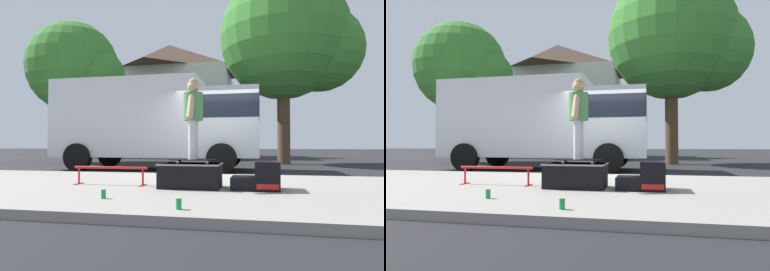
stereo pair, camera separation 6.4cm
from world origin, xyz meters
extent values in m
plane|color=black|center=(0.00, 0.00, 0.00)|extent=(140.00, 140.00, 0.00)
cube|color=gray|center=(0.00, -3.00, 0.06)|extent=(50.00, 5.00, 0.12)
cube|color=black|center=(0.10, -3.25, 0.33)|extent=(1.00, 0.67, 0.41)
cube|color=gray|center=(0.10, -3.25, 0.52)|extent=(1.02, 0.69, 0.03)
cube|color=black|center=(0.98, -3.25, 0.22)|extent=(0.38, 0.60, 0.20)
cube|color=black|center=(1.36, -3.25, 0.35)|extent=(0.38, 0.60, 0.45)
cube|color=red|center=(1.36, -3.56, 0.20)|extent=(0.34, 0.01, 0.08)
cylinder|color=red|center=(-1.42, -3.15, 0.43)|extent=(1.40, 0.04, 0.04)
cylinder|color=red|center=(-2.04, -3.15, 0.28)|extent=(0.04, 0.04, 0.31)
cube|color=red|center=(-2.04, -3.15, 0.13)|extent=(0.06, 0.28, 0.01)
cylinder|color=red|center=(-0.79, -3.15, 0.28)|extent=(0.04, 0.04, 0.31)
cube|color=red|center=(-0.79, -3.15, 0.13)|extent=(0.06, 0.28, 0.01)
cube|color=black|center=(0.14, -3.27, 0.59)|extent=(0.78, 0.20, 0.02)
cylinder|color=silver|center=(0.39, -3.18, 0.56)|extent=(0.05, 0.03, 0.05)
cylinder|color=silver|center=(0.39, -3.36, 0.56)|extent=(0.05, 0.03, 0.05)
cylinder|color=silver|center=(-0.11, -3.18, 0.56)|extent=(0.05, 0.03, 0.05)
cylinder|color=silver|center=(-0.11, -3.36, 0.56)|extent=(0.05, 0.03, 0.05)
cylinder|color=silver|center=(0.14, -3.18, 0.93)|extent=(0.13, 0.13, 0.65)
cylinder|color=silver|center=(0.14, -3.35, 0.93)|extent=(0.13, 0.13, 0.65)
cylinder|color=#4C8C4C|center=(0.14, -3.27, 1.49)|extent=(0.33, 0.33, 0.47)
cylinder|color=tan|center=(0.14, -3.06, 1.48)|extent=(0.10, 0.29, 0.45)
cylinder|color=tan|center=(0.14, -3.47, 1.48)|extent=(0.10, 0.29, 0.45)
sphere|color=tan|center=(0.14, -3.27, 1.83)|extent=(0.21, 0.21, 0.21)
sphere|color=tan|center=(0.14, -3.27, 1.89)|extent=(0.17, 0.17, 0.17)
cylinder|color=#198C3F|center=(0.35, -5.12, 0.18)|extent=(0.07, 0.07, 0.12)
cylinder|color=silver|center=(0.35, -5.12, 0.24)|extent=(0.06, 0.06, 0.00)
cylinder|color=#198C3F|center=(-0.82, -4.60, 0.18)|extent=(0.07, 0.07, 0.12)
cylinder|color=silver|center=(-0.82, -4.60, 0.24)|extent=(0.06, 0.06, 0.00)
cube|color=silver|center=(-3.16, 2.20, 1.75)|extent=(5.00, 2.35, 2.60)
cube|color=silver|center=(0.29, 2.20, 1.55)|extent=(1.90, 2.16, 2.20)
cube|color=black|center=(0.29, 2.20, 2.03)|extent=(1.92, 2.19, 0.70)
cylinder|color=black|center=(0.14, 3.38, 0.45)|extent=(0.90, 0.28, 0.90)
cylinder|color=black|center=(0.14, 1.03, 0.45)|extent=(0.90, 0.28, 0.90)
cylinder|color=black|center=(-4.55, 3.38, 0.45)|extent=(0.90, 0.28, 0.90)
cylinder|color=black|center=(-4.55, 1.03, 0.45)|extent=(0.90, 0.28, 0.90)
cylinder|color=brown|center=(2.31, 6.47, 1.95)|extent=(0.56, 0.56, 3.91)
sphere|color=#387A2D|center=(2.31, 6.47, 5.74)|extent=(5.65, 5.65, 5.65)
sphere|color=#387A2D|center=(3.86, 6.47, 5.04)|extent=(3.67, 3.67, 3.67)
cylinder|color=brown|center=(-7.99, 6.28, 1.66)|extent=(0.56, 0.56, 3.32)
sphere|color=#387A2D|center=(-7.99, 6.28, 4.79)|extent=(4.53, 4.53, 4.53)
sphere|color=#387A2D|center=(-6.74, 6.28, 4.22)|extent=(2.95, 2.95, 2.95)
cube|color=silver|center=(-5.37, 14.97, 3.00)|extent=(9.00, 7.50, 6.00)
cube|color=#B2ADA3|center=(-5.37, 10.97, 1.40)|extent=(9.00, 0.50, 2.80)
pyramid|color=#473328|center=(-5.37, 14.97, 7.20)|extent=(9.54, 7.95, 2.40)
camera|label=1|loc=(1.24, -8.70, 0.83)|focal=30.76mm
camera|label=2|loc=(1.30, -8.69, 0.83)|focal=30.76mm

